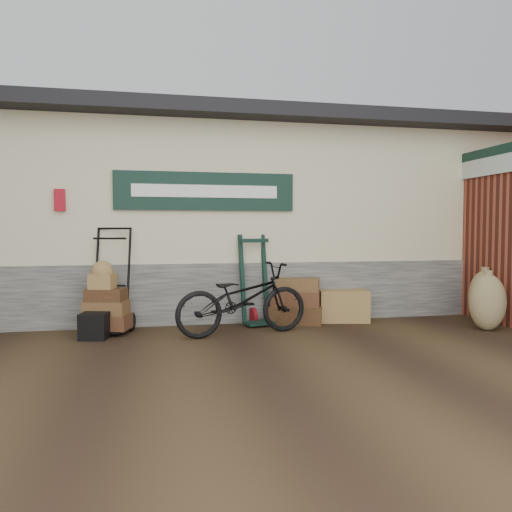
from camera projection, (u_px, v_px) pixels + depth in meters
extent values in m
plane|color=black|center=(238.00, 338.00, 6.43)|extent=(80.00, 80.00, 0.00)
cube|color=#4C4C47|center=(212.00, 282.00, 9.10)|extent=(14.00, 3.54, 0.90)
cube|color=beige|center=(212.00, 199.00, 9.02)|extent=(14.00, 3.50, 2.10)
cube|color=black|center=(213.00, 133.00, 8.81)|extent=(14.40, 4.10, 0.20)
cube|color=black|center=(206.00, 191.00, 7.22)|extent=(2.60, 0.06, 0.55)
cube|color=white|center=(206.00, 191.00, 7.18)|extent=(2.10, 0.01, 0.18)
cube|color=#9F0B17|center=(60.00, 200.00, 6.82)|extent=(0.14, 0.10, 0.30)
cube|color=maroon|center=(497.00, 235.00, 8.49)|extent=(1.60, 4.50, 2.60)
cube|color=#194C2D|center=(496.00, 164.00, 7.29)|extent=(0.04, 2.40, 0.28)
cube|color=black|center=(497.00, 151.00, 7.28)|extent=(0.05, 2.50, 0.14)
cube|color=brown|center=(343.00, 305.00, 7.61)|extent=(0.82, 0.62, 0.48)
cube|color=black|center=(94.00, 326.00, 6.35)|extent=(0.39, 0.35, 0.34)
imported|color=black|center=(242.00, 295.00, 6.59)|extent=(0.98, 1.92, 1.06)
ellipsoid|color=olive|center=(485.00, 297.00, 7.48)|extent=(0.54, 0.47, 0.79)
ellipsoid|color=olive|center=(487.00, 302.00, 6.89)|extent=(0.61, 0.57, 0.78)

